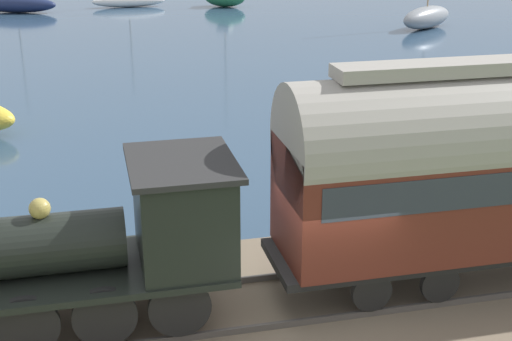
{
  "coord_description": "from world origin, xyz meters",
  "views": [
    {
      "loc": [
        -10.94,
        3.74,
        7.42
      ],
      "look_at": [
        5.03,
        -0.06,
        1.32
      ],
      "focal_mm": 50.0,
      "sensor_mm": 36.0,
      "label": 1
    }
  ],
  "objects_px": {
    "sailboat_gray": "(427,17)",
    "sailboat_white": "(129,1)",
    "steam_locomotive": "(126,233)",
    "sailboat_navy": "(16,4)"
  },
  "relations": [
    {
      "from": "sailboat_navy",
      "to": "sailboat_gray",
      "type": "distance_m",
      "value": 29.65
    },
    {
      "from": "steam_locomotive",
      "to": "sailboat_navy",
      "type": "relative_size",
      "value": 0.67
    },
    {
      "from": "steam_locomotive",
      "to": "sailboat_navy",
      "type": "xyz_separation_m",
      "value": [
        44.91,
        5.25,
        -1.5
      ]
    },
    {
      "from": "sailboat_navy",
      "to": "sailboat_white",
      "type": "bearing_deg",
      "value": -62.49
    },
    {
      "from": "sailboat_white",
      "to": "steam_locomotive",
      "type": "bearing_deg",
      "value": 175.0
    },
    {
      "from": "sailboat_navy",
      "to": "sailboat_white",
      "type": "relative_size",
      "value": 1.09
    },
    {
      "from": "sailboat_navy",
      "to": "sailboat_gray",
      "type": "bearing_deg",
      "value": -98.44
    },
    {
      "from": "steam_locomotive",
      "to": "sailboat_white",
      "type": "distance_m",
      "value": 46.26
    },
    {
      "from": "sailboat_gray",
      "to": "sailboat_white",
      "type": "bearing_deg",
      "value": 15.58
    },
    {
      "from": "steam_locomotive",
      "to": "sailboat_white",
      "type": "relative_size",
      "value": 0.73
    }
  ]
}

